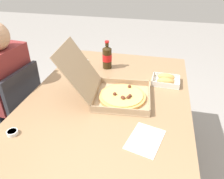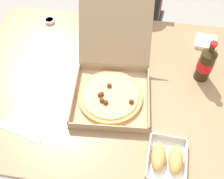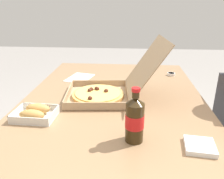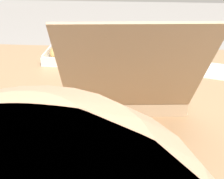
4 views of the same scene
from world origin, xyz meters
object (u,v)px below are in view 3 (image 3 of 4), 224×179
object	(u,v)px
napkin_pile	(200,146)
dipping_sauce_cup	(171,74)
pizza_box_open	(107,90)
paper_menu	(80,78)
cola_bottle	(135,119)
bread_side_box	(35,113)

from	to	relation	value
napkin_pile	dipping_sauce_cup	distance (m)	0.89
pizza_box_open	napkin_pile	size ratio (longest dim) A/B	5.14
paper_menu	pizza_box_open	bearing A→B (deg)	48.82
napkin_pile	cola_bottle	bearing A→B (deg)	-98.15
cola_bottle	paper_menu	bearing A→B (deg)	-153.19
pizza_box_open	dipping_sauce_cup	xyz separation A→B (m)	(-0.44, 0.43, -0.04)
pizza_box_open	paper_menu	xyz separation A→B (m)	(-0.33, -0.23, -0.05)
cola_bottle	paper_menu	distance (m)	0.84
bread_side_box	paper_menu	distance (m)	0.60
paper_menu	dipping_sauce_cup	bearing A→B (deg)	113.84
paper_menu	dipping_sauce_cup	distance (m)	0.67
paper_menu	napkin_pile	xyz separation A→B (m)	(0.78, 0.62, 0.01)
bread_side_box	napkin_pile	world-z (taller)	bread_side_box
bread_side_box	paper_menu	bearing A→B (deg)	171.78
bread_side_box	paper_menu	xyz separation A→B (m)	(-0.60, 0.09, -0.02)
pizza_box_open	dipping_sauce_cup	bearing A→B (deg)	135.37
pizza_box_open	bread_side_box	distance (m)	0.41
pizza_box_open	cola_bottle	size ratio (longest dim) A/B	2.52
pizza_box_open	dipping_sauce_cup	world-z (taller)	pizza_box_open
pizza_box_open	cola_bottle	world-z (taller)	pizza_box_open
bread_side_box	dipping_sauce_cup	size ratio (longest dim) A/B	3.49
cola_bottle	dipping_sauce_cup	xyz separation A→B (m)	(-0.86, 0.28, -0.08)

